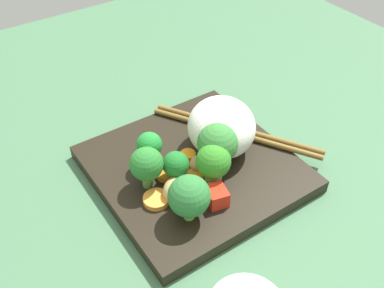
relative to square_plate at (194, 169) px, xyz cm
name	(u,v)px	position (x,y,z in cm)	size (l,w,h in cm)	color
ground_plane	(194,179)	(0.00, 0.00, -1.90)	(110.00, 110.00, 2.00)	#426E4A
square_plate	(194,169)	(0.00, 0.00, 0.00)	(24.04, 24.04, 1.80)	black
rice_mound	(222,127)	(0.58, -4.70, 4.45)	(9.84, 8.79, 7.10)	white
broccoli_floret_0	(176,166)	(-1.41, 3.61, 3.57)	(3.26, 3.26, 4.61)	#63AF43
broccoli_floret_1	(189,196)	(-6.85, 5.39, 4.19)	(4.81, 4.81, 5.76)	#72B244
broccoli_floret_2	(145,163)	(0.27, 6.77, 4.35)	(4.07, 4.07, 5.61)	#5E9B44
broccoli_floret_3	(218,144)	(-2.25, -1.90, 4.92)	(5.08, 5.08, 6.82)	#74A64B
broccoli_floret_4	(149,146)	(2.83, 4.74, 4.25)	(3.22, 3.22, 5.11)	#5E9C38
broccoli_floret_5	(211,164)	(-4.03, 0.40, 4.19)	(4.24, 4.24, 5.75)	#82AD55
carrot_slice_0	(156,199)	(-2.83, 7.33, 1.25)	(3.15, 3.15, 0.71)	#FA9837
carrot_slice_1	(192,201)	(-5.36, 4.04, 1.25)	(3.12, 3.12, 0.69)	orange
carrot_slice_2	(188,155)	(1.38, -0.07, 1.29)	(2.01, 2.01, 0.78)	orange
carrot_slice_3	(167,171)	(0.42, 3.85, 1.27)	(3.00, 3.00, 0.74)	orange
carrot_slice_4	(194,178)	(-2.36, 1.66, 1.25)	(2.58, 2.58, 0.69)	orange
pepper_chunk_0	(217,196)	(-6.84, 1.54, 1.92)	(2.68, 2.27, 2.04)	red
chicken_piece_0	(175,189)	(-3.46, 5.09, 2.17)	(3.41, 2.76, 2.53)	tan
chicken_piece_2	(198,163)	(-0.99, 0.05, 1.72)	(2.74, 2.25, 1.65)	tan
chopstick_pair	(236,131)	(1.83, -8.26, 1.28)	(21.97, 14.24, 0.77)	brown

